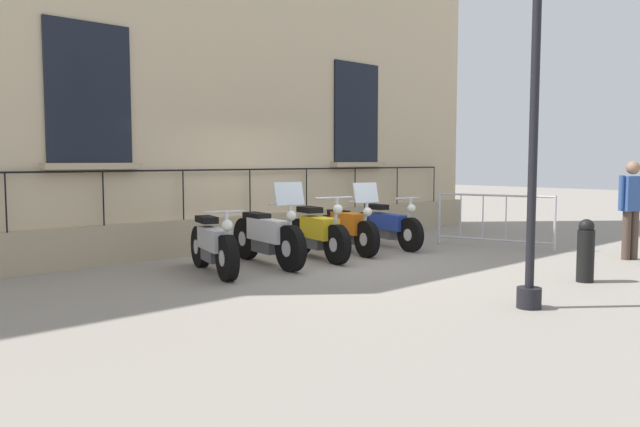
% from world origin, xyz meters
% --- Properties ---
extents(ground_plane, '(60.00, 60.00, 0.00)m').
position_xyz_m(ground_plane, '(0.00, 0.00, 0.00)').
color(ground_plane, gray).
extents(building_facade, '(0.82, 13.94, 8.63)m').
position_xyz_m(building_facade, '(-2.50, 0.00, 4.20)').
color(building_facade, '#C6B28E').
rests_on(building_facade, ground_plane).
extents(motorcycle_silver, '(1.96, 0.80, 0.99)m').
position_xyz_m(motorcycle_silver, '(-0.31, -2.04, 0.41)').
color(motorcycle_silver, black).
rests_on(motorcycle_silver, ground_plane).
extents(motorcycle_white, '(2.19, 0.72, 1.37)m').
position_xyz_m(motorcycle_white, '(-0.36, -0.96, 0.45)').
color(motorcycle_white, black).
rests_on(motorcycle_white, ground_plane).
extents(motorcycle_yellow, '(1.90, 0.80, 1.11)m').
position_xyz_m(motorcycle_yellow, '(-0.23, 0.05, 0.43)').
color(motorcycle_yellow, black).
rests_on(motorcycle_yellow, ground_plane).
extents(motorcycle_orange, '(1.98, 0.76, 1.31)m').
position_xyz_m(motorcycle_orange, '(-0.43, 0.98, 0.44)').
color(motorcycle_orange, black).
rests_on(motorcycle_orange, ground_plane).
extents(motorcycle_blue, '(2.08, 0.72, 1.01)m').
position_xyz_m(motorcycle_blue, '(-0.40, 2.05, 0.41)').
color(motorcycle_blue, black).
rests_on(motorcycle_blue, ground_plane).
extents(lamppost, '(0.34, 1.04, 4.71)m').
position_xyz_m(lamppost, '(4.07, -0.66, 3.24)').
color(lamppost, black).
rests_on(lamppost, ground_plane).
extents(crowd_barrier, '(2.23, 0.64, 1.05)m').
position_xyz_m(crowd_barrier, '(1.05, 3.56, 0.57)').
color(crowd_barrier, '#B7B7BF').
rests_on(crowd_barrier, ground_plane).
extents(bollard, '(0.23, 0.23, 0.89)m').
position_xyz_m(bollard, '(3.82, 1.37, 0.45)').
color(bollard, black).
rests_on(bollard, ground_plane).
extents(pedestrian_standing, '(0.36, 0.48, 1.69)m').
position_xyz_m(pedestrian_standing, '(3.46, 3.92, 0.96)').
color(pedestrian_standing, '#47382D').
rests_on(pedestrian_standing, ground_plane).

